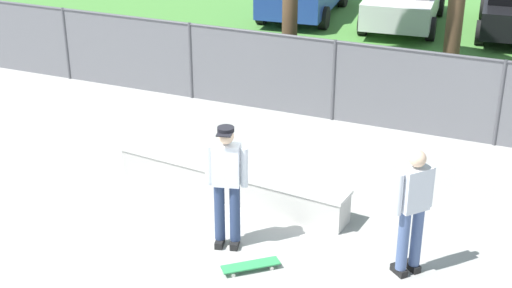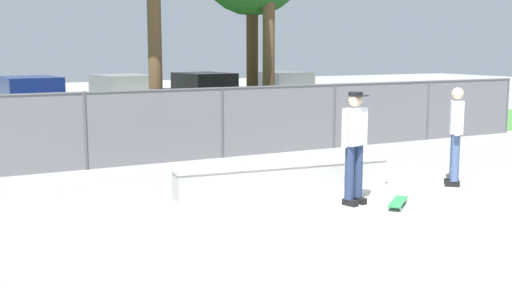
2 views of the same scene
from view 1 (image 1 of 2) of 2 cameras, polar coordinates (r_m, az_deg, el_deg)
ground_plane at (r=10.74m, az=-3.00°, el=-8.38°), size 80.00×80.00×0.00m
grass_strip at (r=24.75m, az=13.07°, el=10.37°), size 30.79×20.00×0.02m
concrete_ledge at (r=12.05m, az=-1.95°, el=-2.91°), size 4.02×0.91×0.54m
skateboarder at (r=10.45m, az=-2.23°, el=-2.81°), size 0.58×0.36×1.84m
skateboard at (r=10.38m, az=-0.41°, el=-9.14°), size 0.74×0.67×0.09m
chainlink_fence at (r=14.85m, az=5.89°, el=5.06°), size 18.86×0.07×1.64m
bystander at (r=10.05m, az=11.74°, el=-4.70°), size 0.44×0.48×1.82m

